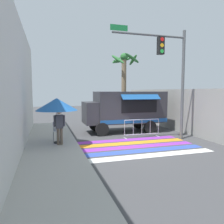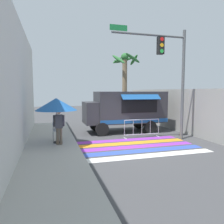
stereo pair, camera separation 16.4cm
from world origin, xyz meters
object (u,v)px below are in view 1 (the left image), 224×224
(folding_chair, at_px, (57,129))
(palm_tree, at_px, (124,77))
(food_truck, at_px, (124,108))
(barricade_front, at_px, (142,128))
(traffic_signal_pole, at_px, (170,65))
(patio_umbrella, at_px, (57,104))
(vendor_person, at_px, (59,125))

(folding_chair, xyz_separation_m, palm_tree, (5.52, 5.10, 3.09))
(food_truck, height_order, barricade_front, food_truck)
(barricade_front, bearing_deg, traffic_signal_pole, -41.70)
(palm_tree, bearing_deg, barricade_front, -98.32)
(patio_umbrella, relative_size, palm_tree, 0.38)
(vendor_person, xyz_separation_m, palm_tree, (5.46, 6.17, 2.72))
(folding_chair, bearing_deg, barricade_front, 14.43)
(folding_chair, relative_size, vendor_person, 0.57)
(patio_umbrella, xyz_separation_m, folding_chair, (0.02, 0.70, -1.31))
(food_truck, relative_size, folding_chair, 5.58)
(patio_umbrella, xyz_separation_m, palm_tree, (5.55, 5.80, 1.79))
(patio_umbrella, height_order, palm_tree, palm_tree)
(food_truck, bearing_deg, folding_chair, -155.62)
(palm_tree, bearing_deg, patio_umbrella, -133.72)
(folding_chair, height_order, barricade_front, folding_chair)
(traffic_signal_pole, distance_m, palm_tree, 6.10)
(barricade_front, xyz_separation_m, palm_tree, (0.74, 5.07, 3.31))
(patio_umbrella, distance_m, barricade_front, 5.09)
(vendor_person, distance_m, palm_tree, 8.68)
(traffic_signal_pole, relative_size, folding_chair, 6.30)
(patio_umbrella, bearing_deg, palm_tree, 46.28)
(traffic_signal_pole, bearing_deg, barricade_front, 138.30)
(palm_tree, bearing_deg, folding_chair, -137.29)
(food_truck, bearing_deg, palm_tree, 69.54)
(folding_chair, distance_m, barricade_front, 4.79)
(food_truck, height_order, palm_tree, palm_tree)
(folding_chair, height_order, palm_tree, palm_tree)
(traffic_signal_pole, xyz_separation_m, vendor_person, (-5.85, -0.09, -2.95))
(traffic_signal_pole, bearing_deg, vendor_person, -179.12)
(food_truck, xyz_separation_m, vendor_person, (-4.29, -3.05, -0.45))
(traffic_signal_pole, xyz_separation_m, patio_umbrella, (-5.94, 0.28, -2.02))
(traffic_signal_pole, xyz_separation_m, barricade_front, (-1.13, 1.01, -3.54))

